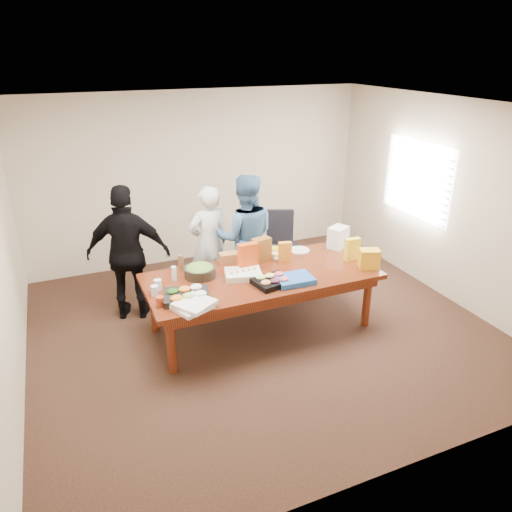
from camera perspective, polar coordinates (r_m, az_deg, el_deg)
name	(u,v)px	position (r m, az deg, el deg)	size (l,w,h in m)	color
floor	(261,328)	(6.20, 0.63, -8.51)	(5.50, 5.00, 0.02)	#47301E
ceiling	(262,106)	(5.28, 0.77, 17.35)	(5.50, 5.00, 0.02)	white
wall_back	(199,178)	(7.85, -6.72, 9.16)	(5.50, 0.04, 2.70)	beige
wall_front	(400,338)	(3.68, 16.69, -9.27)	(5.50, 0.04, 2.70)	beige
wall_right	(447,200)	(7.10, 21.60, 6.12)	(0.04, 5.00, 2.70)	beige
window_panel	(417,180)	(7.47, 18.46, 8.56)	(0.03, 1.40, 1.10)	white
window_blinds	(415,180)	(7.44, 18.23, 8.54)	(0.04, 1.36, 1.00)	beige
conference_table	(261,301)	(6.00, 0.65, -5.40)	(2.80, 1.20, 0.75)	#4C1C0F
office_chair	(285,246)	(7.33, 3.42, 1.13)	(0.50, 0.50, 0.97)	black
person_center	(209,243)	(6.62, -5.57, 1.49)	(0.59, 0.39, 1.61)	silver
person_right	(245,237)	(6.60, -1.27, 2.22)	(0.85, 0.66, 1.76)	#406A97
person_left	(128,254)	(6.26, -14.84, 0.26)	(1.04, 0.43, 1.77)	black
veggie_tray	(187,296)	(5.30, -8.20, -4.75)	(0.48, 0.38, 0.07)	black
fruit_tray	(272,281)	(5.59, 1.95, -3.03)	(0.42, 0.33, 0.06)	black
sheet_cake	(243,274)	(5.75, -1.53, -2.16)	(0.42, 0.32, 0.07)	silver
salad_bowl	(200,272)	(5.79, -6.66, -1.88)	(0.37, 0.37, 0.12)	black
chip_bag_blue	(294,279)	(5.65, 4.51, -2.78)	(0.43, 0.33, 0.07)	#1F57AA
chip_bag_red	(248,257)	(5.85, -0.96, -0.15)	(0.24, 0.10, 0.35)	#D24210
chip_bag_yellow	(352,249)	(6.28, 11.29, 0.79)	(0.20, 0.08, 0.30)	yellow
chip_bag_orange	(285,252)	(6.15, 3.44, 0.51)	(0.17, 0.07, 0.26)	orange
mayo_jar	(255,257)	(6.13, -0.09, -0.13)	(0.09, 0.09, 0.13)	white
mustard_bottle	(255,253)	(6.22, -0.15, 0.38)	(0.06, 0.06, 0.16)	yellow
dressing_bottle	(181,263)	(5.96, -8.85, -0.81)	(0.06, 0.06, 0.20)	brown
ranch_bottle	(174,274)	(5.72, -9.66, -2.06)	(0.06, 0.06, 0.18)	silver
banana_bunch	(279,251)	(6.40, 2.78, 0.63)	(0.25, 0.14, 0.08)	yellow
bread_loaf	(233,257)	(6.13, -2.79, -0.17)	(0.33, 0.14, 0.13)	#966232
kraft_bag	(262,249)	(6.15, 0.66, 0.79)	(0.23, 0.13, 0.30)	brown
red_cup	(160,301)	(5.21, -11.28, -5.29)	(0.08, 0.08, 0.11)	#AA3A1B
clear_cup_a	(155,291)	(5.44, -11.88, -4.02)	(0.08, 0.08, 0.12)	white
clear_cup_b	(158,285)	(5.56, -11.52, -3.35)	(0.09, 0.09, 0.12)	silver
pizza_box_lower	(191,306)	(5.14, -7.66, -5.93)	(0.36, 0.36, 0.04)	white
pizza_box_upper	(194,304)	(5.10, -7.29, -5.59)	(0.36, 0.36, 0.04)	white
plate_a	(299,250)	(6.52, 5.13, 0.68)	(0.28, 0.28, 0.02)	silver
plate_b	(279,256)	(6.33, 2.70, 0.04)	(0.25, 0.25, 0.02)	white
dip_bowl_a	(276,255)	(6.30, 2.38, 0.16)	(0.15, 0.15, 0.06)	beige
dip_bowl_b	(199,267)	(5.99, -6.75, -1.27)	(0.16, 0.16, 0.06)	#C9B399
grocery_bag_white	(338,237)	(6.65, 9.67, 2.20)	(0.27, 0.19, 0.29)	white
grocery_bag_yellow	(369,259)	(6.11, 13.22, -0.31)	(0.24, 0.17, 0.24)	#EFA718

